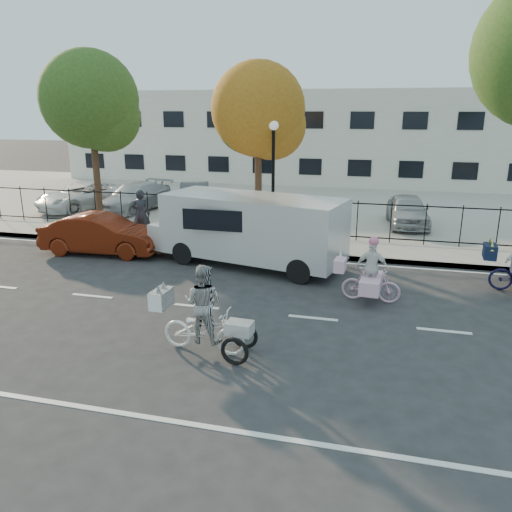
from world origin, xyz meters
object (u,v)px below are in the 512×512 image
(white_van, at_px, (249,227))
(lot_car_d, at_px, (407,210))
(red_sedan, at_px, (102,234))
(lot_car_a, at_px, (135,197))
(pedestrian, at_px, (141,214))
(lot_car_c, at_px, (195,197))
(lamppost, at_px, (273,159))
(lot_car_b, at_px, (84,196))
(zebra_trike, at_px, (204,319))
(unicorn_bike, at_px, (370,278))

(white_van, height_order, lot_car_d, white_van)
(red_sedan, bearing_deg, lot_car_a, 15.16)
(pedestrian, bearing_deg, lot_car_c, -99.37)
(lot_car_a, bearing_deg, lot_car_c, 25.68)
(lamppost, bearing_deg, pedestrian, -165.68)
(lot_car_c, bearing_deg, lot_car_d, -24.91)
(lot_car_c, bearing_deg, lot_car_a, 176.75)
(pedestrian, relative_size, lot_car_d, 0.49)
(white_van, relative_size, lot_car_d, 1.77)
(white_van, bearing_deg, lot_car_c, 135.53)
(pedestrian, relative_size, lot_car_b, 0.39)
(zebra_trike, height_order, lot_car_c, zebra_trike)
(white_van, distance_m, red_sedan, 5.31)
(lot_car_a, height_order, lot_car_d, lot_car_a)
(white_van, height_order, pedestrian, white_van)
(lot_car_b, bearing_deg, lot_car_d, 20.47)
(white_van, distance_m, lot_car_a, 9.98)
(white_van, distance_m, pedestrian, 5.00)
(white_van, distance_m, lot_car_b, 11.83)
(lot_car_c, bearing_deg, red_sedan, -113.75)
(red_sedan, bearing_deg, lot_car_c, -7.30)
(pedestrian, bearing_deg, zebra_trike, 114.41)
(lot_car_d, bearing_deg, zebra_trike, -115.05)
(lamppost, bearing_deg, unicorn_bike, -54.73)
(unicorn_bike, distance_m, red_sedan, 9.45)
(pedestrian, height_order, lot_car_d, pedestrian)
(lot_car_d, bearing_deg, white_van, -133.75)
(lot_car_c, distance_m, lot_car_d, 9.87)
(zebra_trike, relative_size, lot_car_d, 0.59)
(lamppost, bearing_deg, red_sedan, -150.93)
(lamppost, height_order, red_sedan, lamppost)
(lot_car_a, bearing_deg, unicorn_bike, -28.74)
(lamppost, xyz_separation_m, lot_car_d, (5.00, 3.46, -2.32))
(white_van, bearing_deg, lot_car_d, 64.81)
(red_sedan, distance_m, pedestrian, 1.92)
(unicorn_bike, bearing_deg, lot_car_b, 62.49)
(unicorn_bike, xyz_separation_m, lot_car_d, (1.24, 8.79, 0.14))
(unicorn_bike, xyz_separation_m, lot_car_c, (-8.58, 9.75, 0.14))
(pedestrian, xyz_separation_m, lot_car_a, (-2.78, 4.86, -0.28))
(unicorn_bike, bearing_deg, lot_car_c, 45.67)
(lamppost, distance_m, pedestrian, 5.34)
(zebra_trike, bearing_deg, lot_car_a, 36.59)
(lot_car_c, bearing_deg, lot_car_b, 172.79)
(lamppost, distance_m, lot_car_a, 8.70)
(zebra_trike, distance_m, red_sedan, 8.46)
(zebra_trike, distance_m, lot_car_a, 15.04)
(white_van, xyz_separation_m, red_sedan, (-5.28, -0.00, -0.55))
(pedestrian, distance_m, lot_car_d, 10.85)
(lamppost, distance_m, lot_car_c, 6.94)
(lot_car_a, relative_size, lot_car_b, 0.94)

